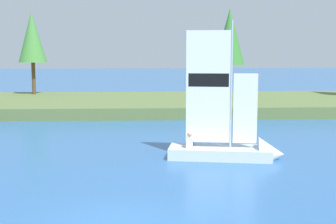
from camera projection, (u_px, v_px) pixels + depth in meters
The scene contains 4 objects.
shore_bank at pixel (136, 104), 35.98m from camera, with size 80.00×12.00×0.78m, color #5B703D.
shoreline_tree_midleft at pixel (32, 37), 38.83m from camera, with size 2.30×2.30×6.83m.
shoreline_tree_centre at pixel (230, 37), 35.60m from camera, with size 2.27×2.27×6.81m.
sailboat at pixel (238, 149), 19.59m from camera, with size 4.94×2.26×6.18m.
Camera 1 is at (0.75, -11.62, 4.55)m, focal length 50.37 mm.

